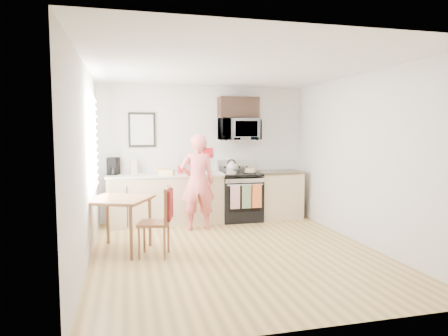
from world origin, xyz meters
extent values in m
plane|color=olive|center=(0.00, 0.00, 0.00)|extent=(4.60, 4.60, 0.00)
cube|color=beige|center=(0.00, 2.30, 1.30)|extent=(4.00, 0.04, 2.60)
cube|color=beige|center=(0.00, -2.30, 1.30)|extent=(4.00, 0.04, 2.60)
cube|color=beige|center=(-2.00, 0.00, 1.30)|extent=(0.04, 4.60, 2.60)
cube|color=beige|center=(2.00, 0.00, 1.30)|extent=(0.04, 4.60, 2.60)
cube|color=white|center=(0.00, 0.00, 2.60)|extent=(4.00, 4.60, 0.04)
cube|color=white|center=(-1.98, 0.80, 1.55)|extent=(0.02, 1.40, 1.50)
cube|color=white|center=(-1.97, 0.80, 1.55)|extent=(0.01, 1.30, 1.40)
cube|color=tan|center=(-0.80, 2.00, 0.45)|extent=(2.10, 0.60, 0.90)
cube|color=beige|center=(-0.80, 2.00, 0.92)|extent=(2.14, 0.64, 0.04)
cube|color=tan|center=(1.43, 2.00, 0.45)|extent=(0.84, 0.60, 0.90)
cube|color=black|center=(1.43, 2.00, 0.92)|extent=(0.88, 0.64, 0.04)
cube|color=black|center=(0.63, 1.97, 0.39)|extent=(0.76, 0.65, 0.77)
cube|color=black|center=(0.63, 1.66, 0.45)|extent=(0.61, 0.02, 0.45)
cube|color=#ADADB1|center=(0.63, 1.66, 0.78)|extent=(0.74, 0.02, 0.14)
cylinder|color=#ADADB1|center=(0.63, 1.61, 0.74)|extent=(0.68, 0.02, 0.02)
cube|color=black|center=(0.63, 1.97, 0.90)|extent=(0.76, 0.65, 0.04)
cube|color=#ADADB1|center=(0.63, 2.25, 1.04)|extent=(0.76, 0.08, 0.24)
cube|color=silver|center=(0.43, 1.61, 0.52)|extent=(0.18, 0.02, 0.44)
cube|color=#5E744D|center=(0.65, 1.61, 0.52)|extent=(0.18, 0.02, 0.44)
cube|color=#D54C1F|center=(0.85, 1.61, 0.52)|extent=(0.18, 0.02, 0.44)
imported|color=#ADADB1|center=(0.63, 2.08, 1.76)|extent=(0.76, 0.51, 0.42)
cube|color=black|center=(0.63, 2.12, 2.18)|extent=(0.76, 0.35, 0.40)
cube|color=black|center=(-1.20, 2.28, 1.75)|extent=(0.50, 0.03, 0.65)
cube|color=#B8BCB2|center=(-1.20, 2.26, 1.75)|extent=(0.42, 0.01, 0.56)
cube|color=#B30F1A|center=(0.05, 2.28, 1.30)|extent=(0.20, 0.02, 0.20)
imported|color=#E13D43|center=(-0.30, 1.45, 0.84)|extent=(0.62, 0.41, 1.67)
cube|color=brown|center=(-1.63, 0.45, 0.76)|extent=(0.83, 0.83, 0.04)
cylinder|color=brown|center=(-2.08, 0.28, 0.37)|extent=(0.05, 0.05, 0.73)
cylinder|color=brown|center=(-1.46, -0.01, 0.37)|extent=(0.05, 0.05, 0.73)
cylinder|color=brown|center=(-1.79, 0.90, 0.37)|extent=(0.05, 0.05, 0.73)
cylinder|color=brown|center=(-1.17, 0.62, 0.37)|extent=(0.05, 0.05, 0.73)
cube|color=brown|center=(-1.15, 0.09, 0.47)|extent=(0.49, 0.49, 0.04)
cube|color=brown|center=(-0.96, 0.05, 0.72)|extent=(0.14, 0.40, 0.49)
cube|color=#5D1014|center=(-0.94, 0.04, 0.73)|extent=(0.15, 0.37, 0.40)
cylinder|color=brown|center=(-1.36, -0.03, 0.22)|extent=(0.03, 0.03, 0.44)
cylinder|color=brown|center=(-1.02, -0.11, 0.22)|extent=(0.03, 0.03, 0.44)
cylinder|color=brown|center=(-1.27, 0.30, 0.22)|extent=(0.03, 0.03, 0.44)
cylinder|color=brown|center=(-0.94, 0.22, 0.22)|extent=(0.03, 0.03, 0.44)
cube|color=brown|center=(-0.19, 2.22, 1.06)|extent=(0.13, 0.17, 0.23)
cylinder|color=#B30F1A|center=(-0.49, 2.14, 1.01)|extent=(0.11, 0.11, 0.14)
imported|color=silver|center=(-0.88, 2.02, 0.97)|extent=(0.29, 0.29, 0.05)
cube|color=tan|center=(-1.37, 2.10, 1.07)|extent=(0.12, 0.12, 0.26)
cube|color=black|center=(-1.72, 2.09, 1.10)|extent=(0.24, 0.26, 0.31)
cylinder|color=black|center=(-1.72, 1.99, 1.02)|extent=(0.12, 0.12, 0.12)
cube|color=#DDC374|center=(-0.80, 1.78, 0.99)|extent=(0.30, 0.22, 0.10)
cylinder|color=black|center=(0.81, 1.91, 0.93)|extent=(0.25, 0.25, 0.01)
cylinder|color=tan|center=(0.81, 1.91, 0.97)|extent=(0.21, 0.21, 0.07)
sphere|color=silver|center=(0.52, 2.20, 1.02)|extent=(0.20, 0.20, 0.20)
cone|color=silver|center=(0.52, 2.20, 1.13)|extent=(0.06, 0.06, 0.06)
torus|color=black|center=(0.52, 2.20, 1.09)|extent=(0.18, 0.02, 0.18)
cylinder|color=#ADADB1|center=(0.40, 1.77, 0.97)|extent=(0.19, 0.19, 0.09)
cylinder|color=black|center=(0.44, 1.64, 1.01)|extent=(0.07, 0.17, 0.02)
camera|label=1|loc=(-1.50, -5.36, 1.73)|focal=32.00mm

